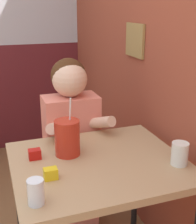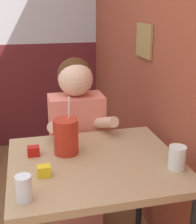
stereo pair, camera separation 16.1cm
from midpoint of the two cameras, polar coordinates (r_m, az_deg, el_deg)
brick_wall_right at (r=2.29m, az=3.15°, el=15.81°), size 0.08×4.33×2.70m
main_table at (r=1.59m, az=-2.90°, el=-11.59°), size 0.83×0.73×0.75m
person_seated at (r=2.04m, az=-7.12°, el=-5.73°), size 0.42×0.41×1.18m
cocktail_pitcher at (r=1.58m, az=-8.55°, el=-4.73°), size 0.13×0.13×0.30m
glass_near_pitcher at (r=1.26m, az=-15.05°, el=-14.06°), size 0.06×0.06×0.10m
glass_center at (r=1.52m, az=11.79°, el=-7.55°), size 0.08×0.08×0.11m
condiment_ketchup at (r=1.60m, az=-14.38°, el=-7.56°), size 0.06×0.04×0.05m
condiment_mustard at (r=1.41m, az=-11.96°, el=-11.06°), size 0.06×0.04×0.05m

